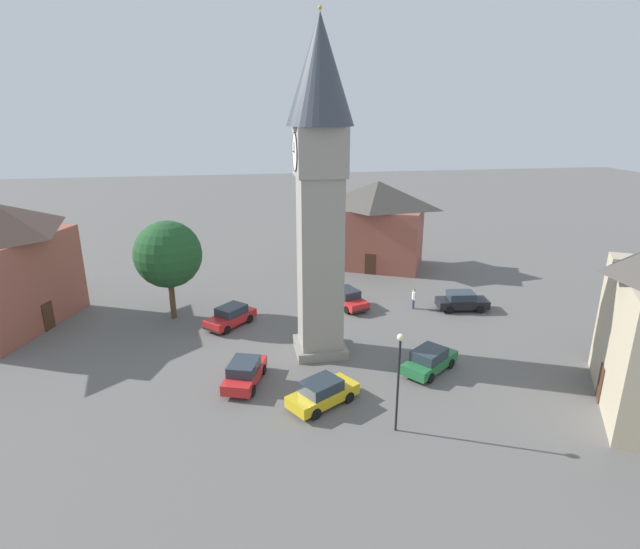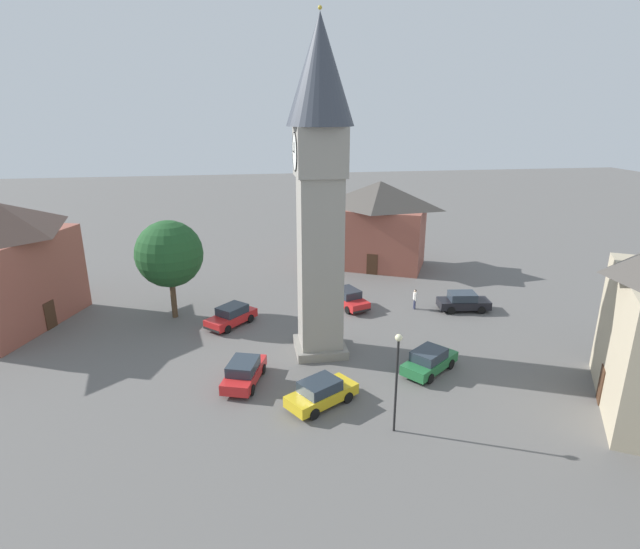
{
  "view_description": "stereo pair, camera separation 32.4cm",
  "coord_description": "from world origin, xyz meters",
  "views": [
    {
      "loc": [
        -30.34,
        5.12,
        15.64
      ],
      "look_at": [
        0.0,
        0.0,
        5.49
      ],
      "focal_mm": 28.09,
      "sensor_mm": 36.0,
      "label": 1
    },
    {
      "loc": [
        -30.39,
        4.8,
        15.64
      ],
      "look_at": [
        0.0,
        0.0,
        5.49
      ],
      "focal_mm": 28.09,
      "sensor_mm": 36.0,
      "label": 2
    }
  ],
  "objects": [
    {
      "name": "car_black_far",
      "position": [
        -3.87,
        -6.31,
        0.76
      ],
      "size": [
        3.86,
        4.3,
        1.53
      ],
      "color": "#236B38",
      "rests_on": "ground"
    },
    {
      "name": "tree",
      "position": [
        7.62,
        10.44,
        5.18
      ],
      "size": [
        5.13,
        5.13,
        7.76
      ],
      "color": "brown",
      "rests_on": "ground"
    },
    {
      "name": "clock_tower",
      "position": [
        0.0,
        0.0,
        12.35
      ],
      "size": [
        4.04,
        4.04,
        21.12
      ],
      "color": "gray",
      "rests_on": "ground"
    },
    {
      "name": "building_shop_left",
      "position": [
        18.32,
        -9.03,
        4.53
      ],
      "size": [
        9.76,
        11.18,
        8.87
      ],
      "color": "#995142",
      "rests_on": "ground"
    },
    {
      "name": "car_silver_kerb",
      "position": [
        -3.49,
        5.15,
        0.76
      ],
      "size": [
        4.45,
        2.88,
        1.53
      ],
      "color": "red",
      "rests_on": "ground"
    },
    {
      "name": "car_white_side",
      "position": [
        5.3,
        5.98,
        0.76
      ],
      "size": [
        4.14,
        4.08,
        1.53
      ],
      "color": "red",
      "rests_on": "ground"
    },
    {
      "name": "lamp_post",
      "position": [
        -9.42,
        -2.34,
        3.59
      ],
      "size": [
        0.36,
        0.36,
        5.42
      ],
      "color": "black",
      "rests_on": "ground"
    },
    {
      "name": "car_blue_kerb",
      "position": [
        7.57,
        -3.57,
        0.76
      ],
      "size": [
        4.46,
        2.98,
        1.53
      ],
      "color": "red",
      "rests_on": "ground"
    },
    {
      "name": "car_red_corner",
      "position": [
        -6.47,
        0.95,
        0.76
      ],
      "size": [
        3.59,
        4.4,
        1.53
      ],
      "color": "gold",
      "rests_on": "ground"
    },
    {
      "name": "building_terrace_right",
      "position": [
        7.8,
        21.98,
        4.81
      ],
      "size": [
        11.74,
        8.97,
        9.45
      ],
      "color": "#995142",
      "rests_on": "ground"
    },
    {
      "name": "car_green_alley",
      "position": [
        5.37,
        -12.69,
        0.76
      ],
      "size": [
        2.18,
        4.3,
        1.53
      ],
      "color": "black",
      "rests_on": "ground"
    },
    {
      "name": "ground_plane",
      "position": [
        0.0,
        0.0,
        0.0
      ],
      "size": [
        200.0,
        200.0,
        0.0
      ],
      "primitive_type": "plane",
      "color": "#605E5B"
    },
    {
      "name": "pedestrian",
      "position": [
        6.27,
        -8.88,
        1.01
      ],
      "size": [
        0.56,
        0.23,
        1.69
      ],
      "color": "#2D3351",
      "rests_on": "ground"
    }
  ]
}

